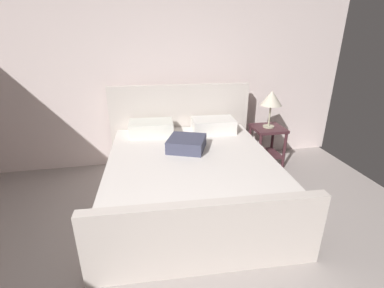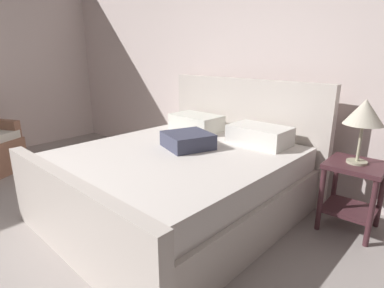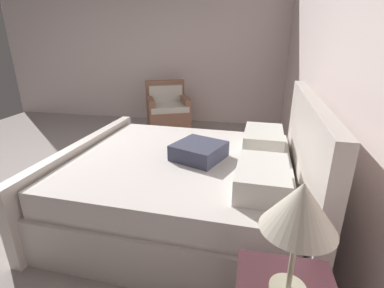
{
  "view_description": "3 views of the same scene",
  "coord_description": "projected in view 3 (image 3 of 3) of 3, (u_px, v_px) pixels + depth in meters",
  "views": [
    {
      "loc": [
        -0.09,
        -1.04,
        1.88
      ],
      "look_at": [
        0.44,
        1.68,
        0.74
      ],
      "focal_mm": 25.76,
      "sensor_mm": 36.0,
      "label": 1
    },
    {
      "loc": [
        2.23,
        -0.24,
        1.46
      ],
      "look_at": [
        0.47,
        1.83,
        0.67
      ],
      "focal_mm": 28.85,
      "sensor_mm": 36.0,
      "label": 2
    },
    {
      "loc": [
        2.7,
        2.23,
        1.63
      ],
      "look_at": [
        0.59,
        1.81,
        0.82
      ],
      "focal_mm": 26.38,
      "sensor_mm": 36.0,
      "label": 3
    }
  ],
  "objects": [
    {
      "name": "ground_plane",
      "position": [
        57.0,
        181.0,
        3.46
      ],
      "size": [
        5.9,
        5.84,
        0.02
      ],
      "primitive_type": "cube",
      "color": "#A79C97"
    },
    {
      "name": "wall_side_left",
      "position": [
        139.0,
        49.0,
        5.72
      ],
      "size": [
        0.12,
        5.96,
        2.84
      ],
      "primitive_type": "cube",
      "color": "silver",
      "rests_on": "ground"
    },
    {
      "name": "wall_back",
      "position": [
        339.0,
        64.0,
        2.42
      ],
      "size": [
        6.02,
        0.12,
        2.84
      ],
      "primitive_type": "cube",
      "color": "silver",
      "rests_on": "ground"
    },
    {
      "name": "table_lamp_right",
      "position": [
        300.0,
        210.0,
        1.08
      ],
      "size": [
        0.3,
        0.3,
        0.53
      ],
      "color": "#B7B293",
      "rests_on": "nightstand_right"
    },
    {
      "name": "armchair",
      "position": [
        168.0,
        112.0,
        5.2
      ],
      "size": [
        0.96,
        0.96,
        0.9
      ],
      "color": "#91624C",
      "rests_on": "ground"
    },
    {
      "name": "bed",
      "position": [
        189.0,
        185.0,
        2.63
      ],
      "size": [
        2.06,
        2.25,
        1.21
      ],
      "color": "beige",
      "rests_on": "ground"
    }
  ]
}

